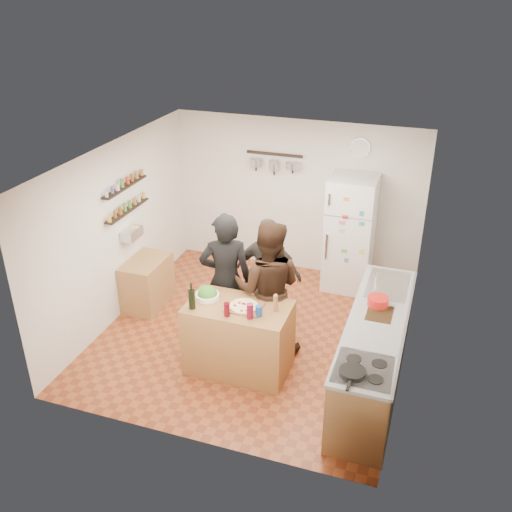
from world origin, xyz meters
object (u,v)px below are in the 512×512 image
at_px(salad_bowl, 207,296).
at_px(counter_run, 374,353).
at_px(person_back, 268,274).
at_px(skillet, 353,372).
at_px(fridge, 350,234).
at_px(person_left, 226,280).
at_px(wine_bottle, 192,299).
at_px(wall_clock, 360,148).
at_px(side_table, 147,283).
at_px(person_center, 268,288).
at_px(prep_island, 239,338).
at_px(salt_canister, 259,311).
at_px(pepper_mill, 276,304).
at_px(red_bowl, 378,301).

height_order(salad_bowl, counter_run, salad_bowl).
xyz_separation_m(person_back, skillet, (1.50, -1.92, 0.15)).
bearing_deg(counter_run, fridge, 108.06).
distance_m(person_left, fridge, 2.35).
relative_size(wine_bottle, wall_clock, 0.81).
bearing_deg(side_table, person_center, -13.55).
bearing_deg(prep_island, wall_clock, 72.97).
relative_size(prep_island, fridge, 0.69).
distance_m(salt_canister, person_center, 0.64).
bearing_deg(person_center, salt_canister, 89.98).
relative_size(salad_bowl, pepper_mill, 1.66).
relative_size(red_bowl, wall_clock, 0.83).
height_order(salad_bowl, fridge, fridge).
bearing_deg(salt_canister, person_center, 98.36).
xyz_separation_m(prep_island, wine_bottle, (-0.50, -0.22, 0.58)).
height_order(person_center, counter_run, person_center).
distance_m(person_left, counter_run, 2.07).
xyz_separation_m(counter_run, wall_clock, (-0.75, 2.63, 1.70)).
bearing_deg(skillet, red_bowl, 87.95).
bearing_deg(person_center, prep_island, 59.41).
bearing_deg(person_center, side_table, -21.93).
height_order(salt_canister, person_center, person_center).
relative_size(pepper_mill, wall_clock, 0.59).
bearing_deg(wine_bottle, person_center, 45.84).
relative_size(salt_canister, person_left, 0.07).
bearing_deg(person_center, fridge, -116.68).
distance_m(counter_run, fridge, 2.46).
bearing_deg(person_back, salad_bowl, 66.68).
xyz_separation_m(salad_bowl, salt_canister, (0.72, -0.17, 0.04)).
xyz_separation_m(red_bowl, wall_clock, (-0.70, 2.31, 1.18)).
height_order(pepper_mill, fridge, fridge).
xyz_separation_m(wine_bottle, person_center, (0.71, 0.73, -0.12)).
bearing_deg(side_table, person_back, 2.40).
bearing_deg(salt_canister, wine_bottle, -172.87).
bearing_deg(pepper_mill, salad_bowl, 180.00).
distance_m(prep_island, salt_canister, 0.61).
distance_m(wine_bottle, wall_clock, 3.55).
relative_size(skillet, wall_clock, 0.90).
distance_m(salad_bowl, wine_bottle, 0.30).
bearing_deg(person_left, red_bowl, 159.18).
xyz_separation_m(wine_bottle, red_bowl, (2.07, 0.77, -0.06)).
relative_size(person_center, side_table, 2.28).
height_order(salad_bowl, salt_canister, salt_canister).
distance_m(salad_bowl, counter_run, 2.11).
height_order(prep_island, side_table, prep_island).
height_order(prep_island, counter_run, prep_island).
height_order(salt_canister, fridge, fridge).
relative_size(person_back, wall_clock, 5.34).
bearing_deg(prep_island, person_left, 124.74).
height_order(salt_canister, person_left, person_left).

